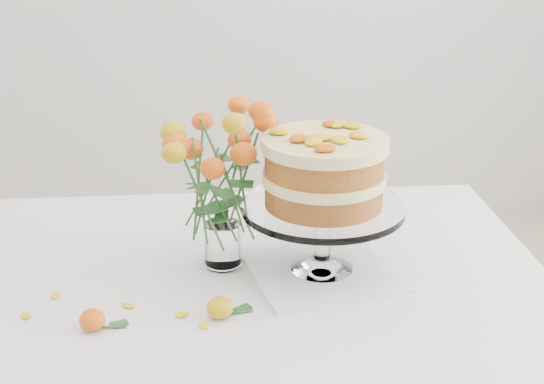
{
  "coord_description": "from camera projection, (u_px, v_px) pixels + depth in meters",
  "views": [
    {
      "loc": [
        0.04,
        -1.34,
        1.47
      ],
      "look_at": [
        0.16,
        0.03,
        0.92
      ],
      "focal_mm": 50.0,
      "sensor_mm": 36.0,
      "label": 1
    }
  ],
  "objects": [
    {
      "name": "table",
      "position": [
        196.0,
        314.0,
        1.53
      ],
      "size": [
        1.43,
        0.93,
        0.76
      ],
      "color": "tan",
      "rests_on": "ground"
    },
    {
      "name": "napkin",
      "position": [
        321.0,
        270.0,
        1.52
      ],
      "size": [
        0.33,
        0.33,
        0.01
      ],
      "primitive_type": "cube",
      "rotation": [
        0.0,
        0.0,
        0.22
      ],
      "color": "white",
      "rests_on": "table"
    },
    {
      "name": "cake_stand",
      "position": [
        324.0,
        179.0,
        1.45
      ],
      "size": [
        0.32,
        0.32,
        0.29
      ],
      "rotation": [
        0.0,
        0.0,
        -0.01
      ],
      "color": "white",
      "rests_on": "napkin"
    },
    {
      "name": "rose_vase",
      "position": [
        221.0,
        164.0,
        1.46
      ],
      "size": [
        0.32,
        0.32,
        0.38
      ],
      "rotation": [
        0.0,
        0.0,
        0.38
      ],
      "color": "white",
      "rests_on": "table"
    },
    {
      "name": "loose_rose_near",
      "position": [
        220.0,
        307.0,
        1.35
      ],
      "size": [
        0.08,
        0.05,
        0.04
      ],
      "rotation": [
        0.0,
        0.0,
        0.22
      ],
      "color": "orange",
      "rests_on": "table"
    },
    {
      "name": "loose_rose_far",
      "position": [
        92.0,
        320.0,
        1.32
      ],
      "size": [
        0.08,
        0.05,
        0.04
      ],
      "rotation": [
        0.0,
        0.0,
        -0.06
      ],
      "color": "#E05B0A",
      "rests_on": "table"
    },
    {
      "name": "stray_petal_a",
      "position": [
        128.0,
        306.0,
        1.39
      ],
      "size": [
        0.03,
        0.02,
        0.0
      ],
      "primitive_type": "ellipsoid",
      "color": "yellow",
      "rests_on": "table"
    },
    {
      "name": "stray_petal_b",
      "position": [
        182.0,
        315.0,
        1.36
      ],
      "size": [
        0.03,
        0.02,
        0.0
      ],
      "primitive_type": "ellipsoid",
      "color": "yellow",
      "rests_on": "table"
    },
    {
      "name": "stray_petal_c",
      "position": [
        204.0,
        325.0,
        1.33
      ],
      "size": [
        0.03,
        0.02,
        0.0
      ],
      "primitive_type": "ellipsoid",
      "color": "yellow",
      "rests_on": "table"
    },
    {
      "name": "stray_petal_d",
      "position": [
        55.0,
        296.0,
        1.43
      ],
      "size": [
        0.03,
        0.02,
        0.0
      ],
      "primitive_type": "ellipsoid",
      "color": "yellow",
      "rests_on": "table"
    },
    {
      "name": "stray_petal_e",
      "position": [
        26.0,
        316.0,
        1.36
      ],
      "size": [
        0.03,
        0.02,
        0.0
      ],
      "primitive_type": "ellipsoid",
      "color": "yellow",
      "rests_on": "table"
    },
    {
      "name": "stray_petal_f",
      "position": [
        351.0,
        291.0,
        1.44
      ],
      "size": [
        0.03,
        0.02,
        0.0
      ],
      "primitive_type": "ellipsoid",
      "color": "yellow",
      "rests_on": "table"
    }
  ]
}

